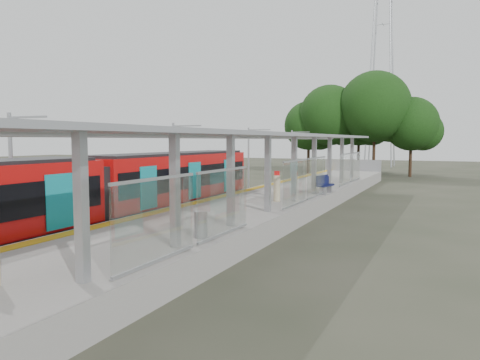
% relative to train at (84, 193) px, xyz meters
% --- Properties ---
extents(trackbed, '(3.00, 70.00, 0.24)m').
position_rel_train_xyz_m(trackbed, '(-0.00, 10.91, -1.93)').
color(trackbed, '#59544C').
rests_on(trackbed, ground).
extents(platform, '(6.00, 50.00, 1.00)m').
position_rel_train_xyz_m(platform, '(4.50, 10.91, -1.55)').
color(platform, gray).
rests_on(platform, ground).
extents(tactile_strip, '(0.60, 50.00, 0.02)m').
position_rel_train_xyz_m(tactile_strip, '(1.95, 10.91, -1.04)').
color(tactile_strip, gold).
rests_on(tactile_strip, platform).
extents(end_fence, '(6.00, 0.10, 1.20)m').
position_rel_train_xyz_m(end_fence, '(4.50, 35.86, -0.45)').
color(end_fence, '#9EA0A5').
rests_on(end_fence, platform).
extents(train, '(2.74, 27.60, 3.62)m').
position_rel_train_xyz_m(train, '(0.00, 0.00, 0.00)').
color(train, black).
rests_on(train, ground).
extents(canopy, '(3.27, 38.00, 3.66)m').
position_rel_train_xyz_m(canopy, '(6.11, 7.10, 2.15)').
color(canopy, '#9EA0A5').
rests_on(canopy, platform).
extents(pylon, '(8.00, 4.00, 38.00)m').
position_rel_train_xyz_m(pylon, '(3.50, 63.91, 16.95)').
color(pylon, '#9EA0A5').
rests_on(pylon, ground).
extents(tree_cluster, '(18.75, 13.13, 12.47)m').
position_rel_train_xyz_m(tree_cluster, '(3.43, 43.58, 5.29)').
color(tree_cluster, '#382316').
rests_on(tree_cluster, ground).
extents(catenary_masts, '(2.08, 48.16, 5.40)m').
position_rel_train_xyz_m(catenary_masts, '(-1.72, 9.91, 0.86)').
color(catenary_masts, '#9EA0A5').
rests_on(catenary_masts, ground).
extents(bench_mid, '(0.76, 1.74, 1.15)m').
position_rel_train_xyz_m(bench_mid, '(7.09, 13.14, -0.45)').
color(bench_mid, '#0E1449').
rests_on(bench_mid, platform).
extents(bench_far, '(0.63, 1.42, 0.94)m').
position_rel_train_xyz_m(bench_far, '(6.80, 14.76, -0.56)').
color(bench_far, '#0E1449').
rests_on(bench_far, platform).
extents(info_pillar_far, '(0.37, 0.37, 1.65)m').
position_rel_train_xyz_m(info_pillar_far, '(5.68, 8.43, -0.34)').
color(info_pillar_far, beige).
rests_on(info_pillar_far, platform).
extents(litter_bin, '(0.46, 0.46, 0.91)m').
position_rel_train_xyz_m(litter_bin, '(6.57, -1.60, -0.60)').
color(litter_bin, '#9EA0A5').
rests_on(litter_bin, platform).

